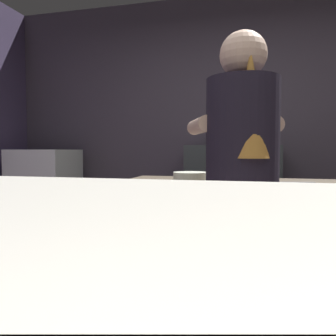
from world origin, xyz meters
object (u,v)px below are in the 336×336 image
(bottle_hot_sauce, at_px, (224,138))
(mixing_bowl, at_px, (191,177))
(mini_fridge, at_px, (45,202))
(bartender, at_px, (242,181))
(chefs_knife, at_px, (293,183))
(bottle_soy, at_px, (228,138))

(bottle_hot_sauce, bearing_deg, mixing_bowl, -94.22)
(mini_fridge, xyz_separation_m, bartender, (2.09, -1.52, 0.40))
(mixing_bowl, bearing_deg, mini_fridge, 147.05)
(mini_fridge, bearing_deg, chefs_knife, -25.27)
(mixing_bowl, distance_m, bottle_soy, 1.27)
(chefs_knife, xyz_separation_m, bottle_hot_sauce, (-0.49, 1.30, 0.31))
(chefs_knife, distance_m, bottle_soy, 1.31)
(mixing_bowl, distance_m, chefs_knife, 0.59)
(bottle_hot_sauce, xyz_separation_m, bottle_soy, (0.04, -0.11, -0.00))
(bartender, height_order, chefs_knife, bartender)
(chefs_knife, bearing_deg, bartender, -137.30)
(bartender, bearing_deg, bottle_hot_sauce, -12.88)
(bartender, xyz_separation_m, bottle_hot_sauce, (-0.21, 1.71, 0.27))
(chefs_knife, height_order, bottle_hot_sauce, bottle_hot_sauce)
(bartender, bearing_deg, chefs_knife, -54.40)
(mini_fridge, bearing_deg, mixing_bowl, -32.95)
(mini_fridge, distance_m, bottle_soy, 2.03)
(mixing_bowl, xyz_separation_m, chefs_knife, (0.59, 0.03, -0.02))
(mixing_bowl, relative_size, bottle_soy, 1.14)
(bottle_hot_sauce, distance_m, bottle_soy, 0.12)
(mini_fridge, height_order, bottle_hot_sauce, bottle_hot_sauce)
(mini_fridge, xyz_separation_m, bottle_soy, (1.92, 0.08, 0.67))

